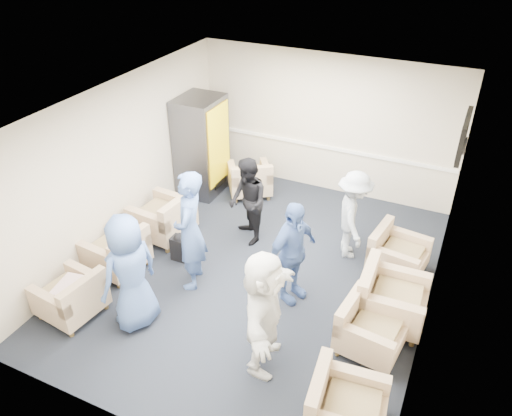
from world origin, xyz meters
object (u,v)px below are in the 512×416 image
at_px(armchair_right_near, 342,409).
at_px(person_back_left, 248,202).
at_px(vending_machine, 202,146).
at_px(person_front_right, 264,312).
at_px(armchair_left_mid, 119,253).
at_px(person_mid_left, 190,231).
at_px(armchair_left_near, 73,298).
at_px(person_front_left, 130,273).
at_px(person_mid_right, 292,253).
at_px(armchair_corner, 250,180).
at_px(person_back_right, 353,215).
at_px(armchair_right_far, 395,255).
at_px(armchair_right_midfar, 388,300).
at_px(armchair_right_midnear, 368,330).
at_px(armchair_left_far, 165,219).

distance_m(armchair_right_near, person_back_left, 3.77).
xyz_separation_m(vending_machine, person_front_right, (2.86, -3.48, -0.12)).
relative_size(vending_machine, person_back_left, 1.27).
relative_size(armchair_left_mid, person_mid_left, 0.47).
relative_size(armchair_left_near, person_front_left, 0.50).
bearing_deg(person_mid_right, person_front_left, 149.41).
bearing_deg(armchair_right_near, vending_machine, 39.59).
relative_size(armchair_left_near, person_front_right, 0.51).
distance_m(armchair_corner, person_back_right, 2.57).
bearing_deg(armchair_right_far, armchair_corner, 76.62).
height_order(armchair_right_far, person_mid_left, person_mid_left).
bearing_deg(person_mid_left, person_back_left, 148.82).
xyz_separation_m(armchair_right_midfar, armchair_corner, (-3.18, 2.31, -0.03)).
distance_m(armchair_right_midfar, armchair_right_far, 1.11).
distance_m(person_back_left, person_mid_right, 1.58).
bearing_deg(person_front_left, armchair_right_midnear, 122.63).
bearing_deg(armchair_right_far, armchair_left_far, 108.61).
height_order(armchair_left_near, person_mid_left, person_mid_left).
distance_m(armchair_right_midfar, person_mid_left, 2.92).
height_order(armchair_left_mid, person_back_right, person_back_right).
xyz_separation_m(armchair_right_midfar, vending_machine, (-4.10, 2.09, 0.61)).
height_order(armchair_right_midnear, person_back_left, person_back_left).
xyz_separation_m(armchair_left_near, person_front_left, (0.86, 0.26, 0.55)).
distance_m(vending_machine, person_mid_left, 2.83).
height_order(armchair_corner, person_back_left, person_back_left).
bearing_deg(person_front_right, armchair_right_far, -35.11).
bearing_deg(armchair_left_far, armchair_right_far, 105.78).
height_order(armchair_left_far, person_front_left, person_front_left).
height_order(armchair_left_near, armchair_right_far, armchair_right_far).
bearing_deg(person_front_right, person_back_right, -18.79).
bearing_deg(armchair_right_near, person_front_left, 76.55).
bearing_deg(armchair_right_midnear, armchair_right_near, -171.21).
xyz_separation_m(armchair_left_near, vending_machine, (-0.14, 3.84, 0.65)).
distance_m(armchair_left_near, person_mid_right, 3.09).
bearing_deg(person_mid_right, person_mid_left, 123.21).
xyz_separation_m(armchair_left_far, armchair_right_near, (3.79, -2.31, -0.03)).
bearing_deg(armchair_left_mid, armchair_left_near, 9.07).
bearing_deg(person_mid_left, armchair_left_near, -60.57).
height_order(armchair_right_far, person_mid_right, person_mid_right).
relative_size(armchair_left_mid, person_back_right, 0.59).
relative_size(armchair_left_near, person_back_right, 0.57).
distance_m(armchair_right_midfar, person_front_left, 3.47).
bearing_deg(armchair_left_far, armchair_right_near, 64.04).
height_order(armchair_left_mid, armchair_right_near, armchair_right_near).
bearing_deg(armchair_right_near, person_back_right, 8.61).
bearing_deg(armchair_right_midfar, armchair_left_near, 111.89).
distance_m(armchair_left_near, person_back_right, 4.32).
relative_size(armchair_left_mid, armchair_right_near, 1.00).
height_order(person_front_left, person_mid_right, person_front_left).
height_order(armchair_left_mid, armchair_right_midfar, armchair_right_midfar).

